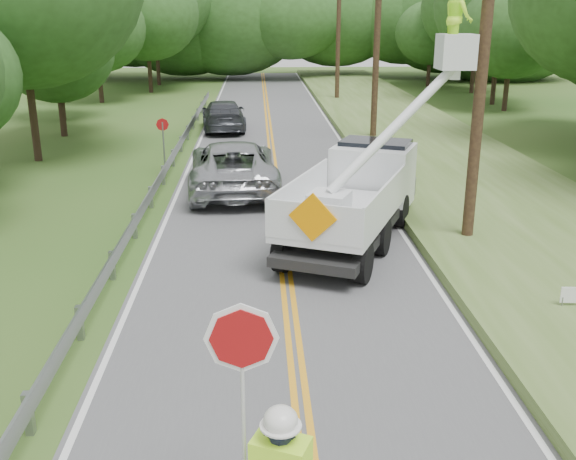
{
  "coord_description": "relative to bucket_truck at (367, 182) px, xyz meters",
  "views": [
    {
      "loc": [
        -0.64,
        -7.55,
        6.02
      ],
      "look_at": [
        0.0,
        6.0,
        1.5
      ],
      "focal_mm": 40.91,
      "sensor_mm": 36.0,
      "label": 1
    }
  ],
  "objects": [
    {
      "name": "suv_darkgrey",
      "position": [
        -4.83,
        17.61,
        -0.73
      ],
      "size": [
        2.67,
        5.57,
        1.56
      ],
      "primitive_type": "imported",
      "rotation": [
        0.0,
        0.0,
        3.23
      ],
      "color": "#393C42",
      "rests_on": "road"
    },
    {
      "name": "treeline_left",
      "position": [
        -12.28,
        20.07,
        4.56
      ],
      "size": [
        10.65,
        58.04,
        11.79
      ],
      "color": "#332319",
      "rests_on": "ground"
    },
    {
      "name": "bucket_truck",
      "position": [
        0.0,
        0.0,
        0.0
      ],
      "size": [
        5.22,
        7.13,
        6.69
      ],
      "color": "black",
      "rests_on": "road"
    },
    {
      "name": "utility_poles",
      "position": [
        2.61,
        6.99,
        3.74
      ],
      "size": [
        1.6,
        43.3,
        10.0
      ],
      "color": "black",
      "rests_on": "ground"
    },
    {
      "name": "road",
      "position": [
        -2.39,
        3.97,
        -1.52
      ],
      "size": [
        7.2,
        96.0,
        0.03
      ],
      "color": "#535356",
      "rests_on": "ground"
    },
    {
      "name": "treeline_horizon",
      "position": [
        -0.71,
        45.95,
        3.97
      ],
      "size": [
        58.43,
        14.37,
        12.22
      ],
      "color": "#27491A",
      "rests_on": "ground"
    },
    {
      "name": "guardrail",
      "position": [
        -6.41,
        4.88,
        -0.98
      ],
      "size": [
        0.18,
        48.0,
        0.77
      ],
      "color": "gray",
      "rests_on": "ground"
    },
    {
      "name": "yard_sign",
      "position": [
        3.35,
        -5.61,
        -1.02
      ],
      "size": [
        0.49,
        0.07,
        0.71
      ],
      "color": "white",
      "rests_on": "ground"
    },
    {
      "name": "tall_grass_verge",
      "position": [
        4.71,
        3.97,
        -1.38
      ],
      "size": [
        7.0,
        96.0,
        0.3
      ],
      "primitive_type": "cube",
      "color": "#456024",
      "rests_on": "ground"
    },
    {
      "name": "stop_sign_permanent",
      "position": [
        -6.59,
        7.21,
        -0.07
      ],
      "size": [
        0.48,
        0.09,
        2.24
      ],
      "color": "gray",
      "rests_on": "ground"
    },
    {
      "name": "suv_silver",
      "position": [
        -3.89,
        4.93,
        -0.62
      ],
      "size": [
        3.3,
        6.54,
        1.77
      ],
      "primitive_type": "imported",
      "rotation": [
        0.0,
        0.0,
        3.2
      ],
      "color": "#A2A5A9",
      "rests_on": "road"
    }
  ]
}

